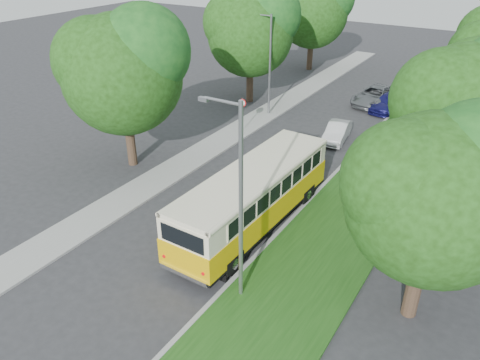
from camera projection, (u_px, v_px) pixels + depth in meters
The scene contains 13 objects.
ground at pixel (192, 232), 22.28m from camera, with size 120.00×120.00×0.00m, color #2D2D30.
curb at pixel (305, 205), 24.32m from camera, with size 0.20×70.00×0.15m, color gray.
grass_verge at pixel (348, 218), 23.23m from camera, with size 4.50×70.00×0.13m, color #1C4913.
sidewalk at pixel (178, 167), 28.22m from camera, with size 2.20×70.00×0.12m, color gray.
treeline at pixel (386, 44), 31.49m from camera, with size 24.27×41.91×9.46m.
lamppost_near at pixel (239, 199), 16.39m from camera, with size 1.71×0.16×8.00m.
lamppost_far at pixel (269, 62), 34.50m from camera, with size 1.71×0.16×7.50m.
warning_sign at pixel (243, 109), 32.53m from camera, with size 0.56×0.10×2.50m.
vintage_bus at pixel (253, 199), 21.95m from camera, with size 2.70×10.50×3.12m, color #EDB507, non-canonical shape.
car_silver at pixel (297, 158), 27.83m from camera, with size 1.74×4.34×1.48m, color silver.
car_white at pixel (337, 132), 31.66m from camera, with size 1.31×3.74×1.23m, color silver.
car_blue at pixel (389, 103), 36.98m from camera, with size 1.80×4.42×1.28m, color #141356.
car_grey at pixel (376, 96), 38.25m from camera, with size 2.43×5.27×1.46m, color slate.
Camera 1 is at (11.69, -14.48, 12.71)m, focal length 35.00 mm.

